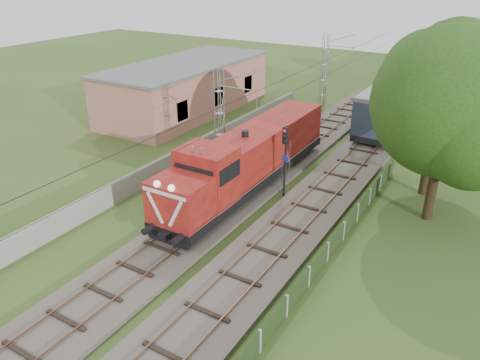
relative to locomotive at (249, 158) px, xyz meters
The scene contains 13 objects.
ground 11.24m from the locomotive, 90.00° to the right, with size 140.00×140.00×0.00m, color #33501E.
track_main 4.55m from the locomotive, 90.00° to the right, with size 4.20×70.00×0.45m.
track_side 10.53m from the locomotive, 60.97° to the left, with size 4.20×80.00×0.45m.
catenary 3.54m from the locomotive, 161.12° to the left, with size 3.31×70.00×8.00m.
boundary_wall 6.77m from the locomotive, behind, with size 0.25×40.00×1.50m, color #9E9E99.
station_building 19.85m from the locomotive, 139.06° to the left, with size 8.40×20.40×5.22m.
fence 11.45m from the locomotive, 44.97° to the right, with size 0.12×32.00×1.20m.
locomotive is the anchor object (origin of this frame).
coach_rake 47.92m from the locomotive, 84.01° to the left, with size 3.26×72.63×3.76m.
signal_post 2.87m from the locomotive, ahead, with size 0.54×0.43×5.06m.
tree_a 12.58m from the locomotive, 27.39° to the left, with size 6.99×6.66×9.07m.
tree_b 12.94m from the locomotive, 10.17° to the left, with size 9.06×8.63×11.75m.
tree_c 24.41m from the locomotive, 66.75° to the left, with size 7.85×7.47×10.17m.
Camera 1 is at (14.71, -14.78, 14.58)m, focal length 35.00 mm.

